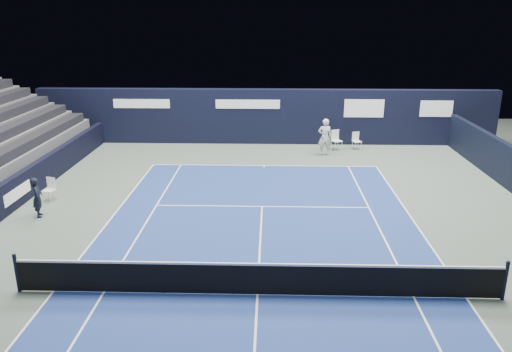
{
  "coord_description": "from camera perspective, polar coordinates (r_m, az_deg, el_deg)",
  "views": [
    {
      "loc": [
        0.32,
        -11.59,
        7.09
      ],
      "look_at": [
        -0.23,
        6.23,
        1.3
      ],
      "focal_mm": 35.0,
      "sensor_mm": 36.0,
      "label": 1
    }
  ],
  "objects": [
    {
      "name": "ground",
      "position": [
        15.33,
        0.38,
        -9.55
      ],
      "size": [
        48.0,
        48.0,
        0.0
      ],
      "primitive_type": "plane",
      "color": "#4A584D",
      "rests_on": "ground"
    },
    {
      "name": "court_surface",
      "position": [
        13.59,
        0.17,
        -13.44
      ],
      "size": [
        10.97,
        23.77,
        0.01
      ],
      "primitive_type": "cube",
      "color": "navy",
      "rests_on": "ground"
    },
    {
      "name": "folding_chair_back_a",
      "position": [
        27.72,
        9.08,
        4.48
      ],
      "size": [
        0.63,
        0.65,
        1.09
      ],
      "rotation": [
        0.0,
        0.0,
        0.43
      ],
      "color": "white",
      "rests_on": "ground"
    },
    {
      "name": "folding_chair_back_b",
      "position": [
        28.05,
        11.39,
        4.12
      ],
      "size": [
        0.53,
        0.52,
        0.95
      ],
      "rotation": [
        0.0,
        0.0,
        0.36
      ],
      "color": "silver",
      "rests_on": "ground"
    },
    {
      "name": "line_judge_chair",
      "position": [
        21.5,
        -22.49,
        -1.22
      ],
      "size": [
        0.5,
        0.49,
        0.91
      ],
      "rotation": [
        0.0,
        0.0,
        -0.29
      ],
      "color": "white",
      "rests_on": "ground"
    },
    {
      "name": "line_judge",
      "position": [
        19.85,
        -23.71,
        -2.24
      ],
      "size": [
        0.54,
        0.64,
        1.49
      ],
      "primitive_type": "imported",
      "rotation": [
        0.0,
        0.0,
        1.96
      ],
      "color": "black",
      "rests_on": "ground"
    },
    {
      "name": "court_markings",
      "position": [
        13.59,
        0.17,
        -13.42
      ],
      "size": [
        11.03,
        23.83,
        0.0
      ],
      "color": "white",
      "rests_on": "court_surface"
    },
    {
      "name": "tennis_net",
      "position": [
        13.33,
        0.17,
        -11.59
      ],
      "size": [
        12.9,
        0.1,
        1.1
      ],
      "color": "black",
      "rests_on": "ground"
    },
    {
      "name": "back_sponsor_wall",
      "position": [
        28.63,
        1.11,
        6.83
      ],
      "size": [
        26.0,
        0.63,
        3.1
      ],
      "color": "black",
      "rests_on": "ground"
    },
    {
      "name": "side_barrier_left",
      "position": [
        21.14,
        -26.03,
        -1.78
      ],
      "size": [
        0.33,
        22.0,
        1.2
      ],
      "color": "black",
      "rests_on": "ground"
    },
    {
      "name": "tennis_player",
      "position": [
        26.49,
        7.87,
        4.46
      ],
      "size": [
        0.73,
        0.86,
        1.94
      ],
      "color": "silver",
      "rests_on": "ground"
    }
  ]
}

